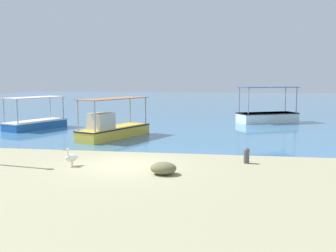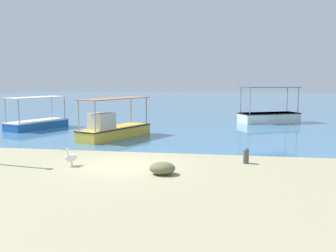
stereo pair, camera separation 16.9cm
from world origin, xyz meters
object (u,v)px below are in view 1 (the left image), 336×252
Objects in this scene: fishing_boat_near_right at (112,128)px; fishing_boat_outer at (36,122)px; net_pile at (163,168)px; pelican at (71,158)px; mooring_bollard at (247,155)px; fishing_boat_center at (267,115)px.

fishing_boat_outer is at bearing 153.28° from fishing_boat_near_right.
fishing_boat_outer is 16.97m from net_pile.
pelican is 7.69m from mooring_bollard.
fishing_boat_near_right is (-10.70, -10.71, 0.04)m from fishing_boat_center.
fishing_boat_outer is at bearing 147.70° from mooring_bollard.
fishing_boat_center reaches higher than fishing_boat_near_right.
fishing_boat_outer is 6.40× the size of pelican.
pelican is 1.14× the size of mooring_bollard.
pelican is (0.56, -7.73, -0.26)m from fishing_boat_near_right.
mooring_bollard reaches higher than net_pile.
pelican reaches higher than net_pile.
fishing_boat_near_right reaches higher than mooring_bollard.
pelican is at bearing -167.08° from mooring_bollard.
pelican is at bearing -118.80° from fishing_boat_center.
fishing_boat_outer is 0.89× the size of fishing_boat_near_right.
fishing_boat_center is at bearing 21.70° from fishing_boat_outer.
fishing_boat_near_right is 7.19× the size of pelican.
fishing_boat_outer is 7.28× the size of mooring_bollard.
mooring_bollard is at bearing -98.98° from fishing_boat_center.
fishing_boat_near_right is 7.76m from pelican.
fishing_boat_center is at bearing 61.20° from pelican.
fishing_boat_outer is 8.01m from fishing_boat_near_right.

